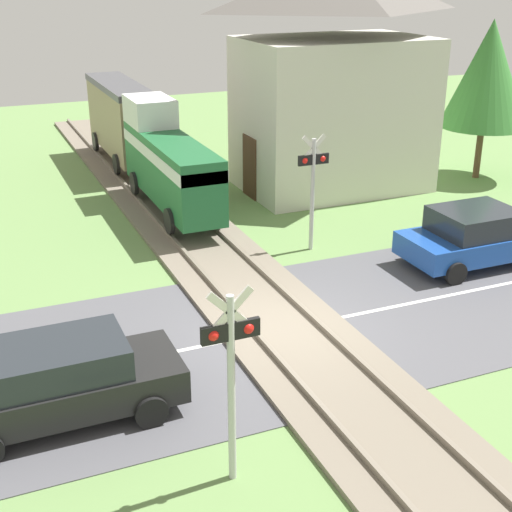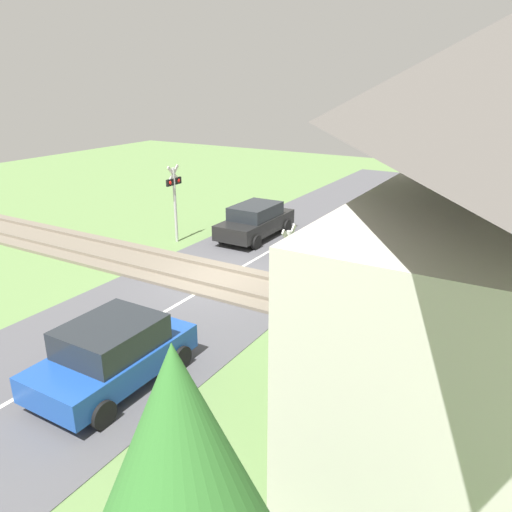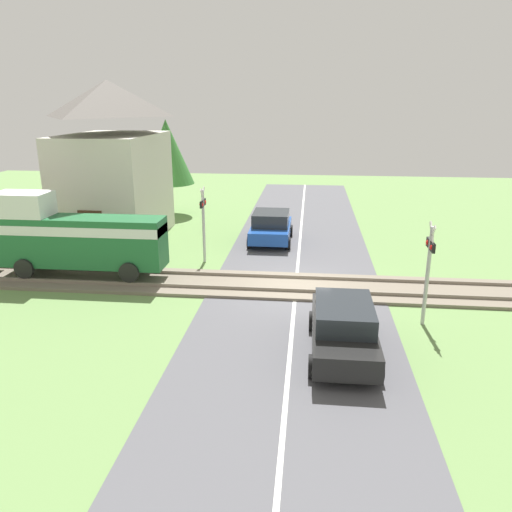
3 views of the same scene
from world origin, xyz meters
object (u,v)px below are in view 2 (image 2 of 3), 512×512
at_px(crossing_signal_east_approach, 288,272).
at_px(crossing_signal_west_approach, 174,194).
at_px(car_far_side, 113,353).
at_px(car_near_crossing, 255,220).

bearing_deg(crossing_signal_east_approach, crossing_signal_west_approach, -124.21).
bearing_deg(crossing_signal_west_approach, car_far_side, 31.47).
distance_m(car_near_crossing, crossing_signal_west_approach, 3.65).
distance_m(car_near_crossing, car_far_side, 11.53).
height_order(car_near_crossing, car_far_side, car_far_side).
height_order(car_near_crossing, crossing_signal_west_approach, crossing_signal_west_approach).
bearing_deg(car_far_side, crossing_signal_east_approach, 142.86).
xyz_separation_m(car_near_crossing, crossing_signal_west_approach, (2.18, -2.63, 1.31)).
bearing_deg(crossing_signal_west_approach, crossing_signal_east_approach, 55.79).
xyz_separation_m(car_near_crossing, crossing_signal_east_approach, (7.70, 5.51, 1.31)).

